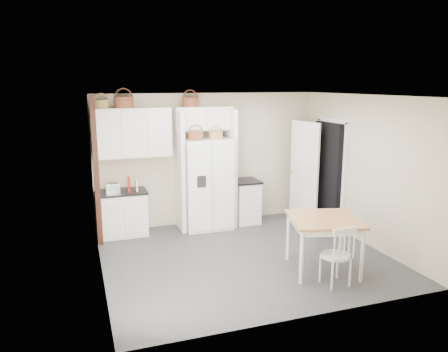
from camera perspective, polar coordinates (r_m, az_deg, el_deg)
name	(u,v)px	position (r m, az deg, el deg)	size (l,w,h in m)	color
floor	(245,257)	(7.29, 2.70, -10.46)	(4.50, 4.50, 0.00)	#27272D
ceiling	(246,96)	(6.74, 2.92, 10.42)	(4.50, 4.50, 0.00)	white
wall_back	(209,159)	(8.75, -2.04, 2.25)	(4.50, 4.50, 0.00)	#B4A78F
wall_left	(98,190)	(6.43, -16.18, -1.83)	(4.00, 4.00, 0.00)	#B4A78F
wall_right	(365,170)	(7.99, 17.97, 0.72)	(4.00, 4.00, 0.00)	#B4A78F
refrigerator	(206,184)	(8.47, -2.30, -1.01)	(0.91, 0.73, 1.75)	white
base_cab_left	(123,214)	(8.34, -13.12, -4.89)	(0.87, 0.55, 0.81)	silver
base_cab_right	(245,202)	(8.89, 2.82, -3.42)	(0.48, 0.57, 0.84)	silver
dining_table	(323,244)	(6.81, 12.81, -8.70)	(0.99, 0.99, 0.83)	#946033
windsor_chair	(336,255)	(6.39, 14.39, -10.02)	(0.42, 0.38, 0.86)	silver
counter_left	(121,192)	(8.22, -13.26, -2.07)	(0.91, 0.59, 0.04)	black
counter_right	(246,181)	(8.78, 2.85, -0.67)	(0.51, 0.61, 0.04)	black
toaster	(113,188)	(8.14, -14.32, -1.52)	(0.24, 0.14, 0.17)	silver
cookbook_red	(129,185)	(8.13, -12.31, -1.11)	(0.04, 0.18, 0.26)	#941E08
cookbook_cream	(137,185)	(8.15, -11.35, -1.21)	(0.03, 0.14, 0.21)	silver
basket_upper_a	(102,104)	(8.11, -15.69, 9.03)	(0.26, 0.26, 0.15)	olive
basket_upper_b	(124,102)	(8.14, -12.94, 9.36)	(0.34, 0.34, 0.20)	brown
basket_bridge_a	(190,102)	(8.36, -4.44, 9.61)	(0.31, 0.31, 0.18)	brown
basket_fridge_a	(196,136)	(8.15, -3.73, 5.26)	(0.29, 0.29, 0.15)	brown
basket_fridge_b	(216,135)	(8.26, -1.07, 5.32)	(0.26, 0.26, 0.14)	olive
upper_cabinet	(133,133)	(8.19, -11.85, 5.57)	(1.40, 0.34, 0.90)	silver
bridge_cabinet	(203,118)	(8.44, -2.72, 7.53)	(1.12, 0.34, 0.45)	silver
fridge_panel_left	(180,171)	(8.33, -5.78, 0.64)	(0.08, 0.60, 2.30)	silver
fridge_panel_right	(230,168)	(8.61, 0.85, 1.08)	(0.08, 0.60, 2.30)	silver
trim_post	(96,172)	(7.75, -16.34, 0.48)	(0.09, 0.09, 2.60)	black
doorway_void	(329,175)	(8.80, 13.52, 0.15)	(0.18, 0.85, 2.05)	black
door_slab	(304,173)	(8.90, 10.41, 0.42)	(0.80, 0.04, 2.05)	white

